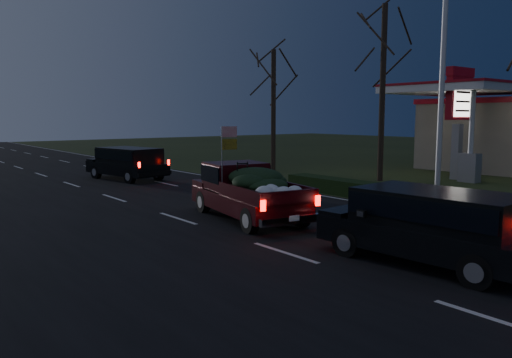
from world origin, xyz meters
TOP-DOWN VIEW (x-y plane):
  - ground at (0.00, 0.00)m, footprint 120.00×120.00m
  - road_asphalt at (0.00, 0.00)m, footprint 14.00×120.00m
  - hedge_row at (7.80, 3.00)m, footprint 1.00×10.00m
  - light_pole at (9.50, 2.00)m, footprint 0.50×0.90m
  - gas_price_pylon at (16.00, 4.99)m, footprint 2.00×0.41m
  - gas_station_building at (24.00, 6.00)m, footprint 10.00×7.00m
  - gas_canopy at (18.00, 6.00)m, footprint 7.10×6.10m
  - bare_tree_mid at (12.50, 7.00)m, footprint 3.60×3.60m
  - bare_tree_far at (11.50, 14.00)m, footprint 3.60×3.60m
  - pickup_truck at (1.72, 3.67)m, footprint 2.71×5.14m
  - lead_suv at (2.89, 15.11)m, footprint 2.69×4.82m
  - rear_suv at (1.87, -2.62)m, footprint 2.34×4.67m

SIDE VIEW (x-z plane):
  - ground at x=0.00m, z-range 0.00..0.00m
  - road_asphalt at x=0.00m, z-range 0.00..0.02m
  - hedge_row at x=7.80m, z-range 0.00..0.60m
  - pickup_truck at x=1.72m, z-range -0.32..2.24m
  - rear_suv at x=1.87m, z-range 0.33..1.64m
  - lead_suv at x=2.89m, z-range 0.34..1.65m
  - gas_station_building at x=24.00m, z-range 0.00..4.00m
  - gas_price_pylon at x=16.00m, z-range 0.98..6.56m
  - gas_canopy at x=18.00m, z-range 1.91..6.79m
  - bare_tree_far at x=11.50m, z-range 1.73..8.73m
  - light_pole at x=9.50m, z-range 0.90..10.06m
  - bare_tree_mid at x=12.50m, z-range 2.10..10.60m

